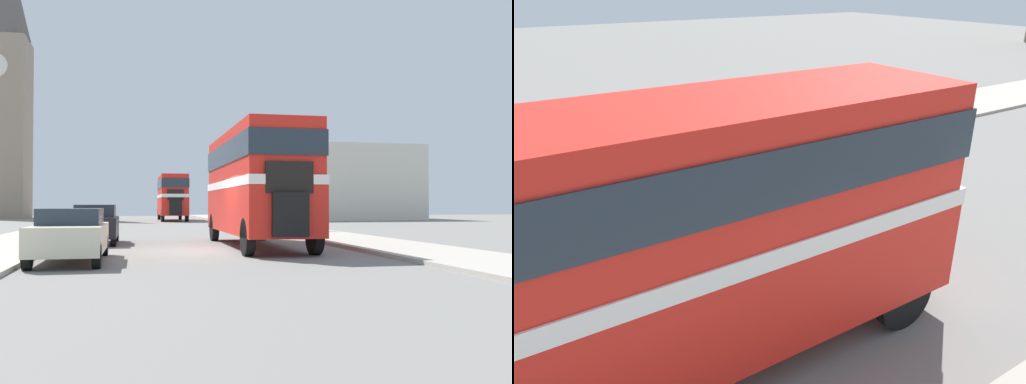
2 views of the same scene
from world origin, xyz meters
TOP-DOWN VIEW (x-y plane):
  - ground_plane at (0.00, 0.00)m, footprint 120.00×120.00m
  - double_decker_bus at (2.14, 1.60)m, footprint 2.41×9.61m
  - car_parked_mid at (-3.76, 4.31)m, footprint 1.70×3.98m

SIDE VIEW (x-z plane):
  - ground_plane at x=0.00m, z-range 0.00..0.00m
  - car_parked_mid at x=-3.76m, z-range 0.02..1.56m
  - double_decker_bus at x=2.14m, z-range 0.41..4.58m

